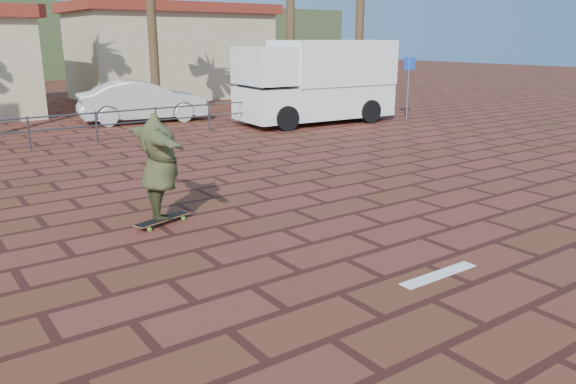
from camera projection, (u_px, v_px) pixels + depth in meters
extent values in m
plane|color=#5E271F|center=(346.00, 259.00, 8.48)|extent=(120.00, 120.00, 0.00)
cube|color=white|center=(439.00, 275.00, 7.93)|extent=(1.40, 0.22, 0.01)
cylinder|color=#47494F|center=(29.00, 133.00, 16.66)|extent=(0.06, 0.06, 1.00)
cylinder|color=#47494F|center=(97.00, 127.00, 17.78)|extent=(0.06, 0.06, 1.00)
cylinder|color=#47494F|center=(156.00, 122.00, 18.90)|extent=(0.06, 0.06, 1.00)
cylinder|color=#47494F|center=(209.00, 117.00, 20.01)|extent=(0.06, 0.06, 1.00)
cylinder|color=#47494F|center=(257.00, 113.00, 21.13)|extent=(0.06, 0.06, 1.00)
cylinder|color=#47494F|center=(299.00, 109.00, 22.25)|extent=(0.06, 0.06, 1.00)
cylinder|color=#47494F|center=(338.00, 106.00, 23.37)|extent=(0.06, 0.06, 1.00)
cylinder|color=#47494F|center=(373.00, 103.00, 24.48)|extent=(0.06, 0.06, 1.00)
cylinder|color=#47494F|center=(95.00, 113.00, 17.66)|extent=(24.00, 0.05, 0.05)
cylinder|color=#47494F|center=(96.00, 126.00, 17.77)|extent=(24.00, 0.05, 0.05)
cylinder|color=brown|center=(153.00, 37.00, 21.76)|extent=(0.36, 0.36, 6.50)
cylinder|color=brown|center=(290.00, 21.00, 23.48)|extent=(0.36, 0.36, 7.80)
cylinder|color=brown|center=(360.00, 10.00, 24.23)|extent=(0.36, 0.36, 8.80)
cube|color=beige|center=(171.00, 56.00, 31.21)|extent=(10.00, 6.00, 4.50)
cube|color=maroon|center=(169.00, 9.00, 30.55)|extent=(10.60, 6.60, 0.50)
cube|color=olive|center=(163.00, 219.00, 10.05)|extent=(1.15, 0.57, 0.02)
cube|color=black|center=(162.00, 219.00, 10.05)|extent=(1.10, 0.53, 0.00)
cube|color=silver|center=(145.00, 226.00, 9.76)|extent=(0.11, 0.19, 0.03)
cube|color=silver|center=(179.00, 216.00, 10.36)|extent=(0.11, 0.19, 0.03)
cylinder|color=#60D42D|center=(149.00, 229.00, 9.70)|extent=(0.08, 0.05, 0.07)
cylinder|color=#60D42D|center=(141.00, 227.00, 9.84)|extent=(0.08, 0.05, 0.07)
cylinder|color=#60D42D|center=(183.00, 218.00, 10.30)|extent=(0.08, 0.05, 0.07)
cylinder|color=#60D42D|center=(175.00, 216.00, 10.43)|extent=(0.08, 0.05, 0.07)
imported|color=#404425|center=(159.00, 167.00, 9.80)|extent=(0.74, 2.36, 1.90)
cube|color=white|center=(315.00, 101.00, 21.99)|extent=(6.24, 2.90, 1.24)
cube|color=white|center=(332.00, 62.00, 21.99)|extent=(4.67, 2.90, 1.69)
cube|color=white|center=(267.00, 66.00, 20.54)|extent=(1.97, 2.60, 1.35)
cube|color=black|center=(250.00, 80.00, 20.31)|extent=(0.20, 1.91, 0.73)
cylinder|color=black|center=(286.00, 118.00, 20.11)|extent=(0.92, 0.38, 0.90)
cylinder|color=black|center=(255.00, 111.00, 22.05)|extent=(0.92, 0.38, 0.90)
cylinder|color=black|center=(370.00, 111.00, 22.02)|extent=(0.92, 0.38, 0.90)
cylinder|color=black|center=(334.00, 105.00, 23.97)|extent=(0.92, 0.38, 0.90)
imported|color=silver|center=(143.00, 101.00, 22.17)|extent=(5.15, 2.52, 1.62)
cylinder|color=gray|center=(408.00, 89.00, 22.72)|extent=(0.07, 0.07, 2.47)
cube|color=#193FB2|center=(409.00, 64.00, 22.45)|extent=(0.49, 0.21, 0.50)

